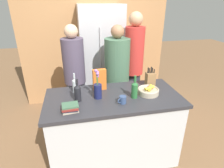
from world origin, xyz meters
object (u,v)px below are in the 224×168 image
book_stack (70,108)px  bottle_wine (78,92)px  refrigerator (101,59)px  bottle_oil (75,85)px  bottle_vinegar (135,89)px  coffee_mug (123,100)px  knife_block (150,79)px  person_in_blue (117,73)px  fruit_bowl (148,91)px  flower_vase (98,89)px  cereal_box (99,80)px  person_at_sink (75,73)px  person_in_red_tee (134,63)px

book_stack → bottle_wine: 0.23m
refrigerator → bottle_wine: size_ratio=7.12×
book_stack → bottle_oil: bearing=81.5°
refrigerator → bottle_vinegar: refrigerator is taller
coffee_mug → book_stack: coffee_mug is taller
knife_block → bottle_wine: (-0.95, -0.21, 0.01)m
person_in_blue → fruit_bowl: bearing=-51.4°
refrigerator → flower_vase: 1.41m
fruit_bowl → cereal_box: bearing=156.5°
bottle_oil → person_at_sink: size_ratio=0.15×
cereal_box → coffee_mug: bearing=-63.8°
coffee_mug → bottle_oil: size_ratio=0.43×
bottle_wine → refrigerator: bearing=70.9°
bottle_wine → person_at_sink: 0.82m
coffee_mug → book_stack: 0.57m
person_in_red_tee → knife_block: bearing=-66.3°
cereal_box → fruit_bowl: bearing=-23.5°
refrigerator → knife_block: bearing=-68.8°
refrigerator → knife_block: size_ratio=7.09×
bottle_vinegar → person_at_sink: 1.10m
bottle_vinegar → person_at_sink: person_at_sink is taller
fruit_bowl → person_in_red_tee: bearing=84.9°
coffee_mug → bottle_oil: 0.64m
knife_block → bottle_wine: knife_block is taller
book_stack → bottle_vinegar: 0.76m
bottle_vinegar → person_in_blue: person_in_blue is taller
cereal_box → flower_vase: bearing=-103.7°
bottle_oil → bottle_wine: bottle_wine is taller
flower_vase → person_at_sink: (-0.25, 0.80, -0.09)m
person_in_red_tee → book_stack: bearing=-114.3°
person_at_sink → person_in_blue: (0.64, -0.09, -0.02)m
bottle_wine → bottle_vinegar: bearing=-4.8°
bottle_vinegar → person_in_blue: (-0.02, 0.78, -0.10)m
refrigerator → bottle_oil: refrigerator is taller
coffee_mug → person_at_sink: bearing=117.0°
fruit_bowl → person_in_blue: person_in_blue is taller
knife_block → bottle_vinegar: size_ratio=0.98×
cereal_box → bottle_wine: bearing=-139.4°
bottle_wine → knife_block: bearing=12.2°
bottle_oil → person_in_blue: 0.82m
bottle_oil → bottle_wine: 0.24m
cereal_box → person_in_red_tee: 0.85m
bottle_wine → coffee_mug: bearing=-17.9°
fruit_bowl → knife_block: (0.10, 0.21, 0.06)m
person_in_blue → cereal_box: bearing=-103.7°
bottle_vinegar → person_in_red_tee: (0.27, 0.87, 0.02)m
flower_vase → bottle_wine: size_ratio=1.34×
coffee_mug → person_in_red_tee: (0.44, 0.97, 0.09)m
cereal_box → bottle_vinegar: 0.47m
book_stack → bottle_oil: 0.44m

